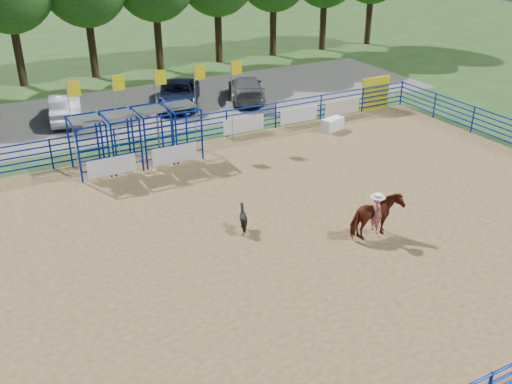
# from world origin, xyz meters

# --- Properties ---
(ground) EXTENTS (120.00, 120.00, 0.00)m
(ground) POSITION_xyz_m (0.00, 0.00, 0.00)
(ground) COLOR #325220
(ground) RESTS_ON ground
(arena_dirt) EXTENTS (30.00, 20.00, 0.02)m
(arena_dirt) POSITION_xyz_m (0.00, 0.00, 0.01)
(arena_dirt) COLOR olive
(arena_dirt) RESTS_ON ground
(gravel_strip) EXTENTS (40.00, 10.00, 0.01)m
(gravel_strip) POSITION_xyz_m (0.00, 17.00, 0.01)
(gravel_strip) COLOR #67655B
(gravel_strip) RESTS_ON ground
(announcer_table) EXTENTS (1.40, 0.92, 0.68)m
(announcer_table) POSITION_xyz_m (8.57, 8.17, 0.36)
(announcer_table) COLOR white
(announcer_table) RESTS_ON arena_dirt
(horse_and_rider) EXTENTS (1.99, 0.93, 2.44)m
(horse_and_rider) POSITION_xyz_m (3.22, -2.06, 0.93)
(horse_and_rider) COLOR maroon
(horse_and_rider) RESTS_ON arena_dirt
(calf) EXTENTS (1.11, 1.07, 0.95)m
(calf) POSITION_xyz_m (-0.79, 0.72, 0.49)
(calf) COLOR black
(calf) RESTS_ON arena_dirt
(car_b) EXTENTS (2.59, 4.99, 1.57)m
(car_b) POSITION_xyz_m (-3.91, 16.87, 0.79)
(car_b) COLOR #919499
(car_b) RESTS_ON gravel_strip
(car_c) EXTENTS (4.51, 5.91, 1.49)m
(car_c) POSITION_xyz_m (2.79, 16.45, 0.76)
(car_c) COLOR #141A34
(car_c) RESTS_ON gravel_strip
(car_d) EXTENTS (3.84, 5.50, 1.48)m
(car_d) POSITION_xyz_m (7.07, 15.57, 0.75)
(car_d) COLOR #545457
(car_d) RESTS_ON gravel_strip
(perimeter_fence) EXTENTS (30.10, 20.10, 1.50)m
(perimeter_fence) POSITION_xyz_m (0.00, 0.00, 0.75)
(perimeter_fence) COLOR #061F91
(perimeter_fence) RESTS_ON ground
(chute_assembly) EXTENTS (19.32, 2.41, 4.20)m
(chute_assembly) POSITION_xyz_m (-1.90, 8.84, 1.26)
(chute_assembly) COLOR #061F91
(chute_assembly) RESTS_ON ground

